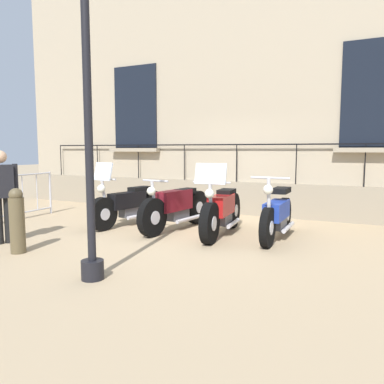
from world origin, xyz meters
name	(u,v)px	position (x,y,z in m)	size (l,w,h in m)	color
ground_plane	(200,230)	(0.00, 0.00, 0.00)	(60.00, 60.00, 0.00)	tan
building_facade	(243,69)	(-2.55, 0.00, 3.59)	(0.82, 13.75, 7.42)	tan
motorcycle_black	(129,205)	(0.19, -1.57, 0.43)	(2.13, 0.67, 1.35)	black
motorcycle_maroon	(176,207)	(0.17, -0.44, 0.45)	(2.23, 0.64, 1.05)	black
motorcycle_red	(222,211)	(0.23, 0.56, 0.45)	(2.22, 0.67, 1.37)	black
motorcycle_blue	(277,215)	(0.07, 1.57, 0.43)	(2.06, 0.64, 1.16)	black
lamppost	(87,84)	(3.24, 0.04, 2.37)	(0.35, 0.35, 4.00)	black
crowd_barrier	(15,196)	(0.90, -4.17, 0.57)	(2.25, 0.19, 1.05)	#B7B7BF
bollard	(17,221)	(2.78, -1.82, 0.51)	(0.23, 0.23, 1.02)	brown
pedestrian_standing	(2,192)	(2.45, -2.56, 0.89)	(0.47, 0.37, 1.59)	black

